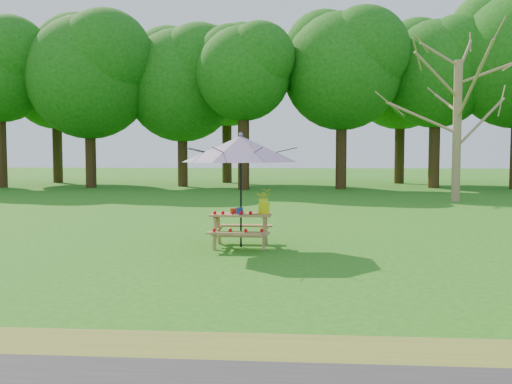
# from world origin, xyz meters

# --- Properties ---
(treeline) EXTENTS (60.00, 12.00, 16.00)m
(treeline) POSITION_xyz_m (0.00, 22.00, 8.00)
(treeline) COLOR #105A0F
(treeline) RESTS_ON ground
(bare_tree) EXTENTS (8.09, 8.09, 12.44)m
(bare_tree) POSITION_xyz_m (10.48, 14.39, 7.56)
(bare_tree) COLOR #8E704D
(bare_tree) RESTS_ON ground
(picnic_table) EXTENTS (1.20, 1.32, 0.67)m
(picnic_table) POSITION_xyz_m (3.34, 3.19, 0.33)
(picnic_table) COLOR #A28849
(picnic_table) RESTS_ON ground
(patio_umbrella) EXTENTS (3.04, 3.04, 2.27)m
(patio_umbrella) POSITION_xyz_m (3.34, 3.19, 1.95)
(patio_umbrella) COLOR black
(patio_umbrella) RESTS_ON ground
(produce_bins) EXTENTS (0.26, 0.43, 0.13)m
(produce_bins) POSITION_xyz_m (3.28, 3.20, 0.72)
(produce_bins) COLOR #A92B0D
(produce_bins) RESTS_ON picnic_table
(tomatoes_row) EXTENTS (0.77, 0.13, 0.07)m
(tomatoes_row) POSITION_xyz_m (3.19, 3.01, 0.71)
(tomatoes_row) COLOR red
(tomatoes_row) RESTS_ON picnic_table
(flower_bucket) EXTENTS (0.31, 0.27, 0.49)m
(flower_bucket) POSITION_xyz_m (3.80, 3.21, 0.93)
(flower_bucket) COLOR #EEEA0C
(flower_bucket) RESTS_ON picnic_table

